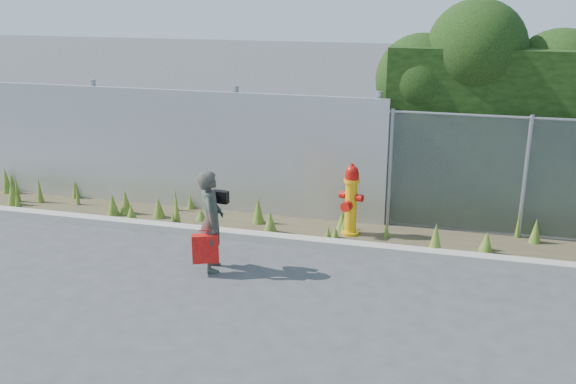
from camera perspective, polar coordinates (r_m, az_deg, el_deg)
The scene contains 8 objects.
ground at distance 8.69m, azimuth -0.47°, elevation -9.20°, with size 80.00×80.00×0.00m, color #3C3C3F.
curb at distance 10.26m, azimuth 2.20°, elevation -4.47°, with size 16.00×0.22×0.12m, color #A09E91.
weed_strip at distance 10.94m, azimuth -0.96°, elevation -2.51°, with size 16.00×1.28×0.54m.
corrugated_fence at distance 12.08m, azimuth -11.65°, elevation 3.83°, with size 8.50×0.21×2.30m.
fire_hydrant at distance 10.55m, azimuth 5.63°, elevation -0.79°, with size 0.41×0.37×1.23m.
woman at distance 9.25m, azimuth -6.84°, elevation -2.57°, with size 0.54×0.36×1.49m, color #0E5945.
red_tote_bag at distance 9.23m, azimuth -7.36°, elevation -4.99°, with size 0.38×0.14×0.49m.
black_shoulder_bag at distance 9.30m, azimuth -6.03°, elevation -0.43°, with size 0.24×0.10×0.18m.
Camera 1 is at (2.06, -7.46, 3.96)m, focal length 40.00 mm.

